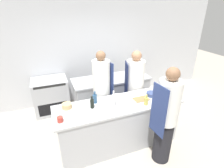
% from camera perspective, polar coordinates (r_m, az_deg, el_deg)
% --- Properties ---
extents(ground_plane, '(16.00, 16.00, 0.00)m').
position_cam_1_polar(ground_plane, '(3.83, 2.00, -18.46)').
color(ground_plane, '#A89E8E').
extents(wall_back, '(8.00, 0.06, 2.80)m').
position_cam_1_polar(wall_back, '(4.97, -7.58, 10.27)').
color(wall_back, silver).
rests_on(wall_back, ground_plane).
extents(prep_counter, '(2.39, 0.74, 0.94)m').
position_cam_1_polar(prep_counter, '(3.53, 2.12, -12.89)').
color(prep_counter, '#A8AAAF').
rests_on(prep_counter, ground_plane).
extents(pass_counter, '(1.93, 0.72, 0.94)m').
position_cam_1_polar(pass_counter, '(4.55, -0.23, -3.51)').
color(pass_counter, '#A8AAAF').
rests_on(pass_counter, ground_plane).
extents(oven_range, '(0.86, 0.68, 0.91)m').
position_cam_1_polar(oven_range, '(4.81, -19.20, -3.59)').
color(oven_range, '#A8AAAF').
rests_on(oven_range, ground_plane).
extents(chef_at_prep_near, '(0.39, 0.37, 1.79)m').
position_cam_1_polar(chef_at_prep_near, '(3.08, 17.20, -10.57)').
color(chef_at_prep_near, black).
rests_on(chef_at_prep_near, ground_plane).
extents(chef_at_stove, '(0.41, 0.40, 1.80)m').
position_cam_1_polar(chef_at_stove, '(3.73, -3.34, -2.71)').
color(chef_at_stove, black).
rests_on(chef_at_stove, ground_plane).
extents(chef_at_pass_far, '(0.46, 0.44, 1.73)m').
position_cam_1_polar(chef_at_pass_far, '(4.04, 7.35, -1.37)').
color(chef_at_pass_far, black).
rests_on(chef_at_pass_far, ground_plane).
extents(bottle_olive_oil, '(0.08, 0.08, 0.25)m').
position_cam_1_polar(bottle_olive_oil, '(3.63, 19.00, -2.70)').
color(bottle_olive_oil, '#5B2319').
rests_on(bottle_olive_oil, prep_counter).
extents(bottle_vinegar, '(0.07, 0.07, 0.23)m').
position_cam_1_polar(bottle_vinegar, '(3.11, -6.52, -6.29)').
color(bottle_vinegar, black).
rests_on(bottle_vinegar, prep_counter).
extents(bottle_wine, '(0.07, 0.07, 0.32)m').
position_cam_1_polar(bottle_wine, '(3.10, 0.52, -5.46)').
color(bottle_wine, silver).
rests_on(bottle_wine, prep_counter).
extents(bottle_cooking_oil, '(0.08, 0.08, 0.20)m').
position_cam_1_polar(bottle_cooking_oil, '(3.25, 11.08, -5.38)').
color(bottle_cooking_oil, '#B2A84C').
rests_on(bottle_cooking_oil, prep_counter).
extents(bottle_sauce, '(0.08, 0.08, 0.23)m').
position_cam_1_polar(bottle_sauce, '(3.26, -5.62, -4.70)').
color(bottle_sauce, '#2D5175').
rests_on(bottle_sauce, prep_counter).
extents(bowl_mixing_large, '(0.25, 0.25, 0.09)m').
position_cam_1_polar(bowl_mixing_large, '(3.33, 1.79, -4.78)').
color(bowl_mixing_large, white).
rests_on(bowl_mixing_large, prep_counter).
extents(bowl_prep_small, '(0.21, 0.21, 0.07)m').
position_cam_1_polar(bowl_prep_small, '(3.60, 12.80, -3.23)').
color(bowl_prep_small, navy).
rests_on(bowl_prep_small, prep_counter).
extents(bowl_ceramic_blue, '(0.17, 0.17, 0.09)m').
position_cam_1_polar(bowl_ceramic_blue, '(3.21, -14.54, -6.93)').
color(bowl_ceramic_blue, tan).
rests_on(bowl_ceramic_blue, prep_counter).
extents(cup, '(0.09, 0.09, 0.09)m').
position_cam_1_polar(cup, '(2.89, -16.60, -11.01)').
color(cup, '#B2382D').
rests_on(cup, prep_counter).
extents(cutting_board, '(0.29, 0.19, 0.01)m').
position_cam_1_polar(cutting_board, '(3.44, 9.50, -4.85)').
color(cutting_board, olive).
rests_on(cutting_board, prep_counter).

